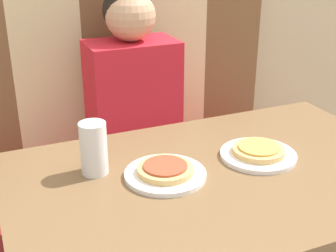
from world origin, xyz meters
The scene contains 9 objects.
booth_seat centered at (0.00, 0.66, 0.22)m, with size 1.32×0.52×0.45m.
booth_backrest centered at (0.00, 0.88, 0.82)m, with size 1.32×0.07×0.74m.
dining_table centered at (0.00, 0.00, 0.65)m, with size 1.04×0.66×0.75m.
person centered at (0.00, 0.66, 0.78)m, with size 0.32×0.21×0.69m.
plate_left centered at (-0.13, 0.03, 0.76)m, with size 0.20×0.20×0.01m.
plate_right centered at (0.13, 0.03, 0.76)m, with size 0.20×0.20×0.01m.
pizza_left centered at (-0.13, 0.03, 0.77)m, with size 0.14×0.14×0.02m.
pizza_right centered at (0.13, 0.03, 0.77)m, with size 0.14×0.14×0.02m.
drinking_cup centered at (-0.28, 0.12, 0.82)m, with size 0.07×0.07×0.13m.
Camera 1 is at (-0.52, -0.88, 1.32)m, focal length 50.00 mm.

